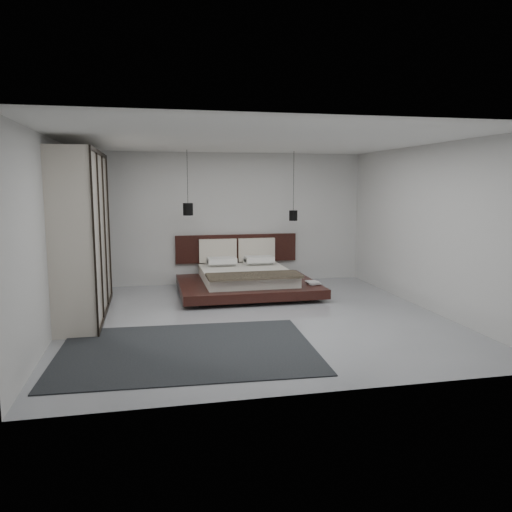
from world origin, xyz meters
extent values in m
plane|color=#919499|center=(0.00, 0.00, 0.00)|extent=(6.00, 6.00, 0.00)
plane|color=white|center=(0.00, 0.00, 2.80)|extent=(6.00, 6.00, 0.00)
plane|color=silver|center=(0.00, 3.00, 1.40)|extent=(6.00, 0.00, 6.00)
plane|color=silver|center=(0.00, -3.00, 1.40)|extent=(6.00, 0.00, 6.00)
plane|color=silver|center=(-3.00, 0.00, 1.40)|extent=(0.00, 6.00, 6.00)
plane|color=silver|center=(3.00, 0.00, 1.40)|extent=(0.00, 6.00, 6.00)
cube|color=black|center=(-2.95, 2.45, 1.30)|extent=(0.05, 0.90, 2.60)
cube|color=black|center=(0.21, 1.75, 0.04)|extent=(2.08, 1.70, 0.08)
cube|color=black|center=(0.21, 1.75, 0.16)|extent=(2.64, 2.17, 0.17)
cube|color=white|center=(0.21, 1.87, 0.35)|extent=(1.70, 1.89, 0.21)
cube|color=black|center=(0.21, 1.14, 0.48)|extent=(1.72, 0.66, 0.05)
cube|color=white|center=(-0.19, 2.60, 0.51)|extent=(0.59, 0.38, 0.11)
cube|color=white|center=(0.61, 2.60, 0.51)|extent=(0.59, 0.38, 0.11)
cube|color=white|center=(-0.19, 2.47, 0.57)|extent=(0.59, 0.38, 0.11)
cube|color=white|center=(0.61, 2.47, 0.57)|extent=(0.59, 0.38, 0.11)
cube|color=black|center=(0.21, 2.96, 0.75)|extent=(2.64, 0.08, 0.60)
cube|color=silver|center=(-0.22, 2.87, 0.72)|extent=(0.80, 0.10, 0.50)
cube|color=silver|center=(0.63, 2.87, 0.72)|extent=(0.80, 0.10, 0.50)
imported|color=#99724C|center=(1.29, 1.28, 0.26)|extent=(0.27, 0.34, 0.03)
imported|color=#99724C|center=(1.28, 1.25, 0.29)|extent=(0.22, 0.30, 0.02)
cylinder|color=black|center=(-0.88, 2.32, 2.28)|extent=(0.01, 0.01, 1.03)
cylinder|color=black|center=(-0.88, 2.32, 1.64)|extent=(0.20, 0.20, 0.24)
cylinder|color=#FFE0B2|center=(-0.88, 2.32, 1.54)|extent=(0.15, 0.15, 0.01)
cylinder|color=black|center=(1.29, 2.32, 2.20)|extent=(0.01, 0.01, 1.20)
cylinder|color=black|center=(1.29, 2.32, 1.49)|extent=(0.17, 0.17, 0.21)
cylinder|color=#FFE0B2|center=(1.29, 2.32, 1.40)|extent=(0.13, 0.13, 0.01)
cube|color=beige|center=(-2.70, 0.78, 1.33)|extent=(0.61, 2.66, 2.66)
cube|color=black|center=(-2.38, 0.78, 2.63)|extent=(0.03, 2.66, 0.06)
cube|color=black|center=(-2.38, 0.78, 0.03)|extent=(0.03, 2.66, 0.06)
cube|color=black|center=(-2.38, -0.55, 1.33)|extent=(0.03, 0.05, 2.66)
cube|color=black|center=(-2.38, 0.33, 1.33)|extent=(0.03, 0.05, 2.66)
cube|color=black|center=(-2.38, 1.22, 1.33)|extent=(0.03, 0.05, 2.66)
cube|color=black|center=(-2.38, 2.11, 1.33)|extent=(0.03, 0.05, 2.66)
cube|color=black|center=(-1.20, -1.37, 0.01)|extent=(3.39, 2.50, 0.01)
camera|label=1|loc=(-1.64, -7.65, 2.14)|focal=35.00mm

